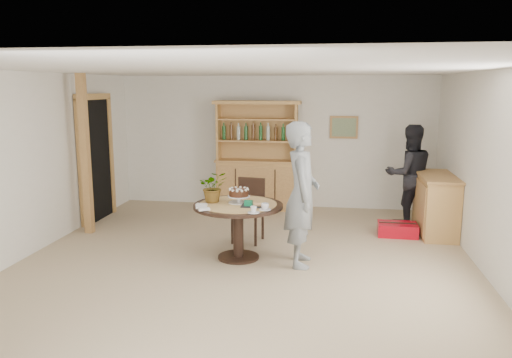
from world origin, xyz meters
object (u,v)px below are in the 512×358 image
object	(u,v)px
dining_chair	(249,206)
teen_boy	(302,194)
dining_table	(238,215)
sideboard	(436,204)
adult_person	(409,174)
red_suitcase	(397,229)
hutch	(257,172)

from	to	relation	value
dining_chair	teen_boy	xyz separation A→B (m)	(0.84, -0.93, 0.40)
dining_table	teen_boy	world-z (taller)	teen_boy
sideboard	dining_table	xyz separation A→B (m)	(-2.86, -1.63, 0.13)
dining_chair	teen_boy	distance (m)	1.31
teen_boy	adult_person	world-z (taller)	teen_boy
teen_boy	red_suitcase	xyz separation A→B (m)	(1.41, 1.50, -0.83)
hutch	adult_person	size ratio (longest dim) A/B	1.21
sideboard	dining_chair	world-z (taller)	dining_chair
dining_table	teen_boy	bearing A→B (deg)	-6.71
sideboard	adult_person	distance (m)	0.77
dining_chair	sideboard	bearing A→B (deg)	24.42
dining_chair	teen_boy	bearing A→B (deg)	-39.17
teen_boy	hutch	bearing A→B (deg)	15.25
hutch	red_suitcase	size ratio (longest dim) A/B	3.33
sideboard	teen_boy	bearing A→B (deg)	-139.38
sideboard	dining_table	size ratio (longest dim) A/B	1.05
dining_table	dining_chair	size ratio (longest dim) A/B	1.27
dining_table	adult_person	size ratio (longest dim) A/B	0.71
hutch	teen_boy	bearing A→B (deg)	-70.92
dining_chair	teen_boy	size ratio (longest dim) A/B	0.51
dining_chair	red_suitcase	size ratio (longest dim) A/B	1.54
adult_person	teen_boy	bearing A→B (deg)	40.25
sideboard	dining_table	bearing A→B (deg)	-150.39
dining_table	teen_boy	xyz separation A→B (m)	(0.85, -0.10, 0.33)
adult_person	red_suitcase	bearing A→B (deg)	58.54
hutch	red_suitcase	world-z (taller)	hutch
teen_boy	adult_person	size ratio (longest dim) A/B	1.11
hutch	dining_chair	xyz separation A→B (m)	(0.19, -2.04, -0.15)
dining_table	red_suitcase	size ratio (longest dim) A/B	1.96
sideboard	dining_chair	bearing A→B (deg)	-164.36
teen_boy	adult_person	distance (m)	2.84
adult_person	red_suitcase	world-z (taller)	adult_person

